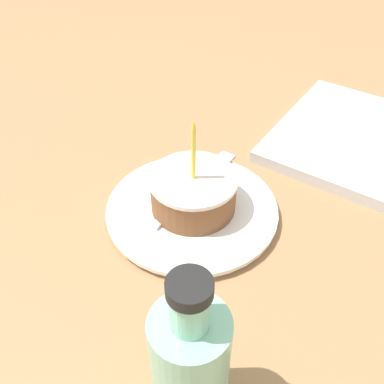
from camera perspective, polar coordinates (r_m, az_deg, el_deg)
ground_plane at (r=0.68m, az=-0.20°, el=-2.52°), size 2.40×2.40×0.04m
plate at (r=0.64m, az=0.00°, el=-2.27°), size 0.24×0.24×0.02m
cake_slice at (r=0.61m, az=0.17°, el=-0.01°), size 0.12×0.12×0.14m
fork at (r=0.67m, az=1.03°, el=1.23°), size 0.20×0.02×0.00m
bottle at (r=0.42m, az=-0.26°, el=-21.01°), size 0.07×0.07×0.19m
marble_board at (r=0.82m, az=19.03°, el=6.76°), size 0.29×0.22×0.02m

